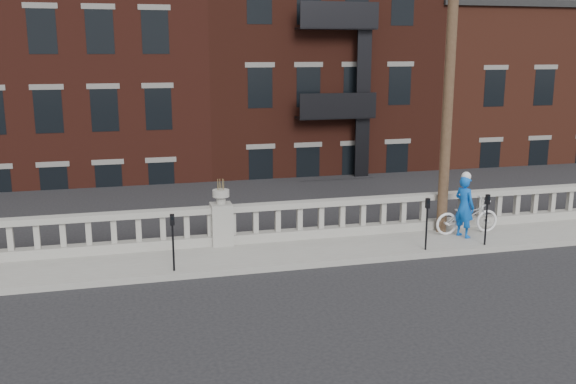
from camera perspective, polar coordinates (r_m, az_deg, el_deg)
The scene contains 11 objects.
ground at distance 13.50m, azimuth -3.26°, elevation -10.05°, with size 120.00×120.00×0.00m, color black.
sidewalk at distance 16.24m, azimuth -5.36°, elevation -5.84°, with size 32.00×2.20×0.15m, color gray.
balustrade at distance 16.98m, azimuth -5.92°, elevation -3.04°, with size 28.00×0.34×1.03m.
planter_pedestal at distance 16.93m, azimuth -5.94°, elevation -2.42°, with size 0.55×0.55×1.76m.
lower_level at distance 35.49m, azimuth -9.84°, elevation 8.23°, with size 80.00×44.00×20.80m.
utility_pole at distance 18.02m, azimuth 14.27°, elevation 12.34°, with size 1.60×0.28×10.00m.
parking_meter_a at distance 15.01m, azimuth -10.21°, elevation -3.85°, with size 0.10×0.09×1.36m.
parking_meter_b at distance 16.70m, azimuth 12.25°, elevation -2.26°, with size 0.10×0.09×1.36m.
parking_meter_c at distance 17.53m, azimuth 17.24°, elevation -1.85°, with size 0.10×0.09×1.36m.
bicycle at distance 18.56m, azimuth 15.62°, elevation -2.09°, with size 0.65×1.88×0.99m, color white.
cyclist at distance 18.13m, azimuth 15.41°, elevation -1.25°, with size 0.62×0.41×1.71m, color blue.
Camera 1 is at (-2.40, -12.23, 5.18)m, focal length 40.00 mm.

